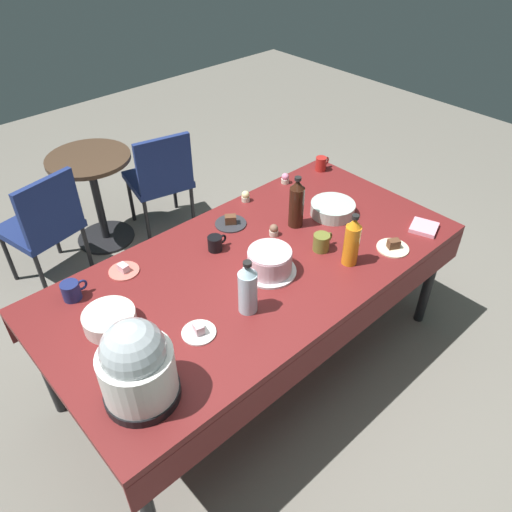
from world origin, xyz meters
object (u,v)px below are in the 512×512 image
Objects in this scene: potluck_table at (256,273)px; dessert_plate_charcoal at (231,222)px; ceramic_snack_bowl at (110,320)px; round_cafe_table at (94,184)px; glass_salad_bowl at (333,209)px; coffee_mug_navy at (72,291)px; coffee_mug_black at (215,243)px; dessert_plate_cream at (393,247)px; maroon_chair_right at (161,176)px; dessert_plate_coral at (124,270)px; cupcake_vanilla at (246,196)px; soda_bottle_water at (248,288)px; coffee_mug_red at (321,164)px; soda_bottle_orange_juice at (352,241)px; frosted_layer_cake at (270,262)px; coffee_mug_olive at (322,242)px; maroon_chair_left at (44,223)px; soda_bottle_cola at (297,203)px; slow_cooker at (137,366)px; dessert_plate_white at (199,331)px; cupcake_lemon at (285,178)px.

potluck_table is 12.29× the size of dessert_plate_charcoal.
round_cafe_table is (0.72, 1.61, -0.29)m from ceramic_snack_bowl.
potluck_table is 0.65m from glass_salad_bowl.
coffee_mug_navy is 0.75m from coffee_mug_black.
maroon_chair_right is at bearing 97.13° from dessert_plate_cream.
dessert_plate_coral is at bearing 1.39° from coffee_mug_navy.
cupcake_vanilla reaches higher than dessert_plate_coral.
coffee_mug_red is at bearing 27.93° from soda_bottle_water.
glass_salad_bowl is 0.36× the size of round_cafe_table.
maroon_chair_right is at bearing 50.12° from dessert_plate_coral.
ceramic_snack_bowl is 1.83× the size of coffee_mug_navy.
soda_bottle_orange_juice is 2.52× the size of coffee_mug_black.
soda_bottle_water is at bearing 171.15° from soda_bottle_orange_juice.
frosted_layer_cake is 0.33m from coffee_mug_olive.
soda_bottle_orange_juice reaches higher than round_cafe_table.
coffee_mug_red is 1.67m from round_cafe_table.
dessert_plate_coral is at bearing 141.29° from soda_bottle_orange_juice.
maroon_chair_left is (-1.17, 1.46, -0.29)m from glass_salad_bowl.
dessert_plate_charcoal is 1.40× the size of coffee_mug_olive.
frosted_layer_cake is 1.78× the size of dessert_plate_coral.
frosted_layer_cake is at bearing -75.57° from coffee_mug_black.
coffee_mug_black is at bearing 137.91° from dessert_plate_cream.
potluck_table is 14.40× the size of dessert_plate_coral.
coffee_mug_black is at bearing 165.20° from soda_bottle_cola.
maroon_chair_right is (0.03, 1.01, -0.29)m from cupcake_vanilla.
slow_cooker is 0.52× the size of round_cafe_table.
dessert_plate_white reaches higher than round_cafe_table.
soda_bottle_cola is (1.26, 0.40, -0.03)m from slow_cooker.
potluck_table is at bearing -104.41° from maroon_chair_right.
coffee_mug_black is (-0.71, 0.19, 0.01)m from glass_salad_bowl.
dessert_plate_coral is at bearing -178.63° from coffee_mug_red.
coffee_mug_olive is (-0.35, -0.62, 0.02)m from cupcake_lemon.
dessert_plate_charcoal is 1.20m from maroon_chair_right.
coffee_mug_navy is (-1.44, 0.36, 0.01)m from glass_salad_bowl.
coffee_mug_black is at bearing 137.64° from coffee_mug_olive.
soda_bottle_cola is 1.09× the size of soda_bottle_water.
glass_salad_bowl is at bearing 16.11° from soda_bottle_water.
dessert_plate_cream is 0.30m from soda_bottle_orange_juice.
cupcake_lemon reaches higher than dessert_plate_white.
cupcake_lemon is at bearing 85.63° from dessert_plate_cream.
cupcake_vanilla is 1.05m from maroon_chair_right.
cupcake_vanilla is 0.08× the size of maroon_chair_right.
slow_cooker is 1.22m from soda_bottle_orange_juice.
coffee_mug_navy is at bearing 85.53° from slow_cooker.
maroon_chair_right is (1.24, 1.79, -0.43)m from slow_cooker.
cupcake_lemon reaches higher than dessert_plate_cream.
slow_cooker is at bearing -162.47° from dessert_plate_white.
dessert_plate_charcoal is 1.59× the size of coffee_mug_red.
glass_salad_bowl is 0.60m from dessert_plate_charcoal.
dessert_plate_cream is 0.94m from coffee_mug_black.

